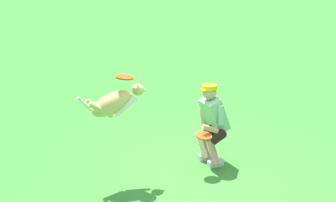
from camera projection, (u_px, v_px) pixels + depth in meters
ground_plane at (197, 174)px, 6.89m from camera, size 60.00×60.00×0.00m
person at (212, 122)px, 7.04m from camera, size 0.57×0.64×1.29m
dog at (115, 103)px, 6.32m from camera, size 1.01×0.31×0.50m
frisbee_flying at (125, 77)px, 6.27m from camera, size 0.31×0.31×0.05m
frisbee_held at (204, 136)px, 6.73m from camera, size 0.26×0.26×0.07m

